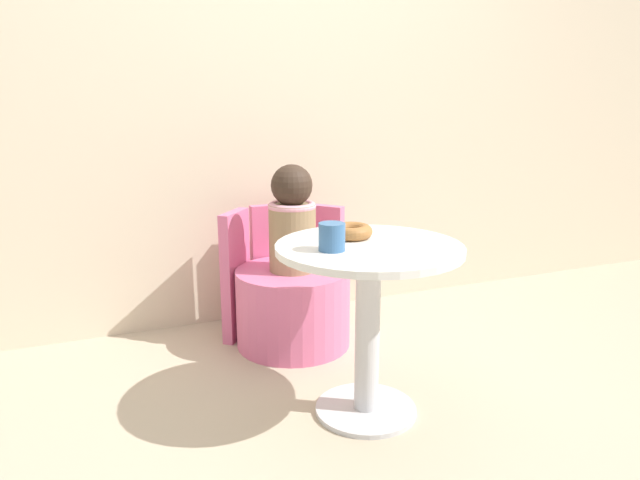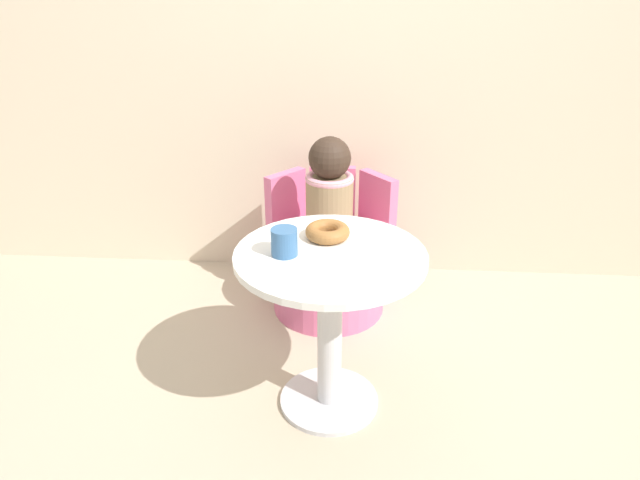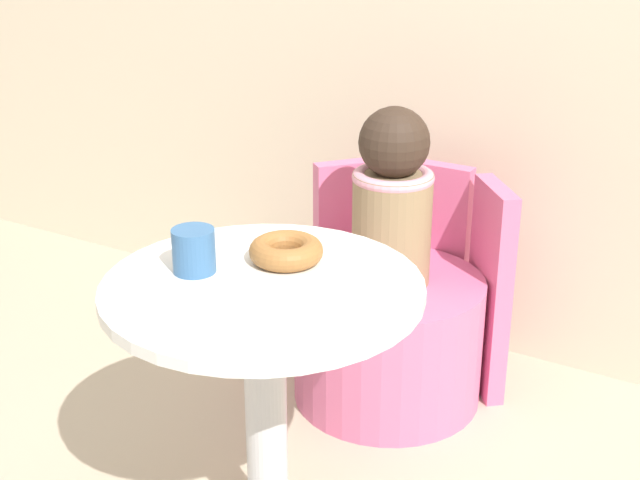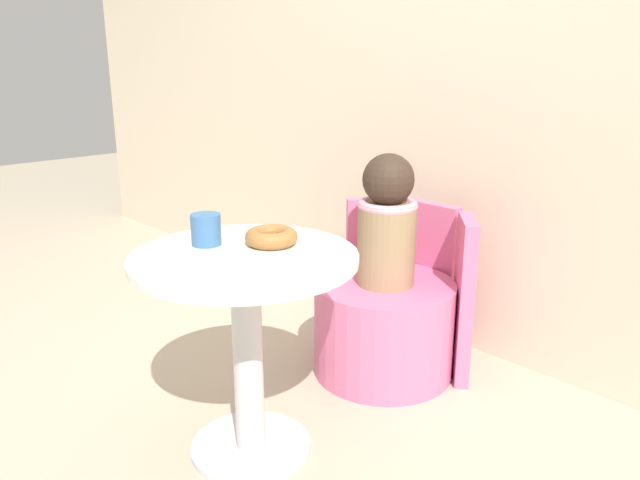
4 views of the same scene
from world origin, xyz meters
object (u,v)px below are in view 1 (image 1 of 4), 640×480
donut (351,231)px  cup (332,237)px  round_table (368,294)px  tub_chair (293,307)px  child_figure (292,220)px

donut → cup: 0.19m
round_table → donut: size_ratio=4.16×
tub_chair → donut: bearing=-87.5°
round_table → child_figure: child_figure is taller
child_figure → round_table: bearing=-86.5°
tub_chair → child_figure: size_ratio=1.09×
round_table → child_figure: bearing=93.5°
tub_chair → donut: (0.02, -0.56, 0.48)m
tub_chair → child_figure: bearing=180.0°
tub_chair → cup: cup is taller
child_figure → cup: size_ratio=5.24×
round_table → tub_chair: size_ratio=1.23×
child_figure → cup: (-0.11, -0.70, 0.09)m
child_figure → tub_chair: bearing=0.0°
child_figure → cup: child_figure is taller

